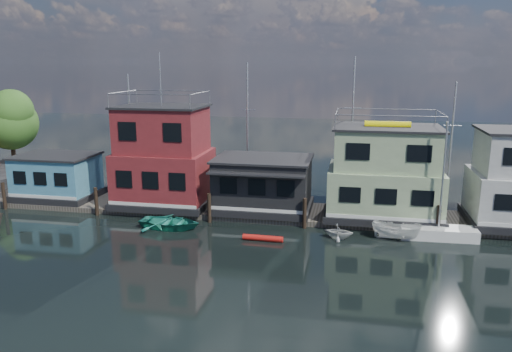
% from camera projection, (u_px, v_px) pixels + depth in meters
% --- Properties ---
extents(ground, '(160.00, 160.00, 0.00)m').
position_uv_depth(ground, '(232.00, 278.00, 27.21)').
color(ground, black).
rests_on(ground, ground).
extents(dock, '(48.00, 5.00, 0.40)m').
position_uv_depth(dock, '(269.00, 212.00, 38.64)').
color(dock, '#595147').
rests_on(dock, ground).
extents(houseboat_blue, '(6.40, 4.90, 3.66)m').
position_uv_depth(houseboat_blue, '(57.00, 176.00, 41.59)').
color(houseboat_blue, black).
rests_on(houseboat_blue, dock).
extents(houseboat_red, '(7.40, 5.90, 11.86)m').
position_uv_depth(houseboat_red, '(164.00, 158.00, 39.38)').
color(houseboat_red, black).
rests_on(houseboat_red, dock).
extents(houseboat_dark, '(7.40, 6.10, 4.06)m').
position_uv_depth(houseboat_dark, '(263.00, 184.00, 38.22)').
color(houseboat_dark, black).
rests_on(houseboat_dark, dock).
extents(houseboat_green, '(8.40, 5.90, 7.03)m').
position_uv_depth(houseboat_green, '(385.00, 174.00, 36.29)').
color(houseboat_green, black).
rests_on(houseboat_green, dock).
extents(pilings, '(42.28, 0.28, 2.20)m').
position_uv_depth(pilings, '(258.00, 211.00, 35.83)').
color(pilings, '#2D2116').
rests_on(pilings, ground).
extents(background_masts, '(36.40, 0.16, 12.00)m').
position_uv_depth(background_masts, '(337.00, 134.00, 42.29)').
color(background_masts, silver).
rests_on(background_masts, ground).
extents(dinghy_white, '(2.15, 1.92, 1.03)m').
position_uv_depth(dinghy_white, '(339.00, 231.00, 33.25)').
color(dinghy_white, silver).
rests_on(dinghy_white, ground).
extents(dinghy_teal, '(4.48, 3.29, 0.90)m').
position_uv_depth(dinghy_teal, '(170.00, 222.00, 35.30)').
color(dinghy_teal, '#258A74').
rests_on(dinghy_teal, ground).
extents(motorboat, '(3.43, 1.90, 1.25)m').
position_uv_depth(motorboat, '(396.00, 231.00, 32.98)').
color(motorboat, white).
rests_on(motorboat, ground).
extents(red_kayak, '(2.70, 0.47, 0.39)m').
position_uv_depth(red_kayak, '(263.00, 238.00, 32.87)').
color(red_kayak, red).
rests_on(red_kayak, ground).
extents(day_sailer, '(5.01, 1.82, 7.81)m').
position_uv_depth(day_sailer, '(438.00, 232.00, 33.32)').
color(day_sailer, silver).
rests_on(day_sailer, ground).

